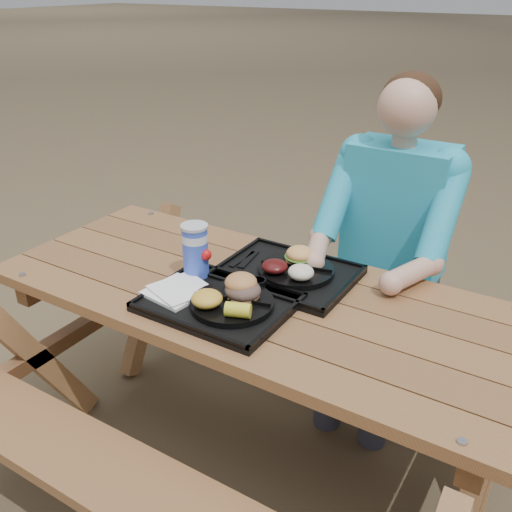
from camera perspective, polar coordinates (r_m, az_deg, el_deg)
The scene contains 18 objects.
ground at distance 2.35m, azimuth 0.00°, elevation -19.62°, with size 60.00×60.00×0.00m, color #999999.
picnic_table at distance 2.10m, azimuth 0.00°, elevation -12.47°, with size 1.80×1.49×0.75m, color #999999, non-canonical shape.
tray_near at distance 1.80m, azimuth -3.76°, elevation -4.76°, with size 0.45×0.35×0.02m, color black.
tray_far at distance 1.97m, azimuth 3.12°, elevation -1.86°, with size 0.45×0.35×0.02m, color black.
plate_near at distance 1.76m, azimuth -2.41°, elevation -4.76°, with size 0.26×0.26×0.02m, color black.
plate_far at distance 1.96m, azimuth 4.04°, elevation -1.44°, with size 0.26×0.26×0.02m, color black.
napkin_stack at distance 1.85m, azimuth -7.95°, elevation -3.42°, with size 0.17×0.17×0.02m, color white.
soda_cup at distance 1.92m, azimuth -6.08°, elevation 0.43°, with size 0.09×0.09×0.17m, color blue.
condiment_bbq at distance 1.88m, azimuth -1.31°, elevation -2.51°, with size 0.04×0.04×0.03m, color black.
condiment_mustard at distance 1.86m, azimuth 0.19°, elevation -2.81°, with size 0.05×0.05×0.03m, color yellow.
sandwich at distance 1.75m, azimuth -1.33°, elevation -2.51°, with size 0.11×0.11×0.11m, color #C17A44, non-canonical shape.
mac_cheese at distance 1.73m, azimuth -4.94°, elevation -4.26°, with size 0.10×0.10×0.05m, color gold.
corn_cob at distance 1.67m, azimuth -1.81°, elevation -5.41°, with size 0.08×0.08×0.04m, color yellow, non-canonical shape.
cutlery_far at distance 2.04m, azimuth -0.77°, elevation -0.33°, with size 0.02×0.14×0.01m, color black.
burger at distance 1.98m, azimuth 4.40°, elevation 0.55°, with size 0.10×0.10×0.09m, color #F2A455, non-canonical shape.
baked_beans at distance 1.91m, azimuth 1.87°, elevation -1.04°, with size 0.09×0.09×0.04m, color #460E0E.
potato_salad at distance 1.87m, azimuth 4.51°, elevation -1.62°, with size 0.09×0.09×0.05m, color #F1E8CC.
diner at distance 2.36m, azimuth 13.22°, elevation -0.89°, with size 0.48×0.84×1.28m, color #1A8CB9, non-canonical shape.
Camera 1 is at (0.86, -1.39, 1.69)m, focal length 40.00 mm.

